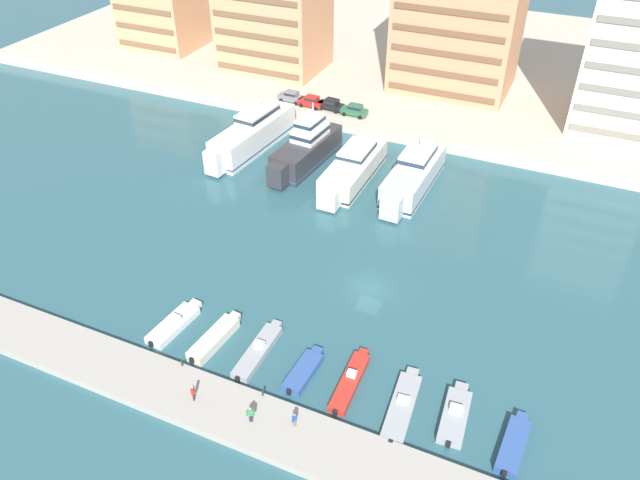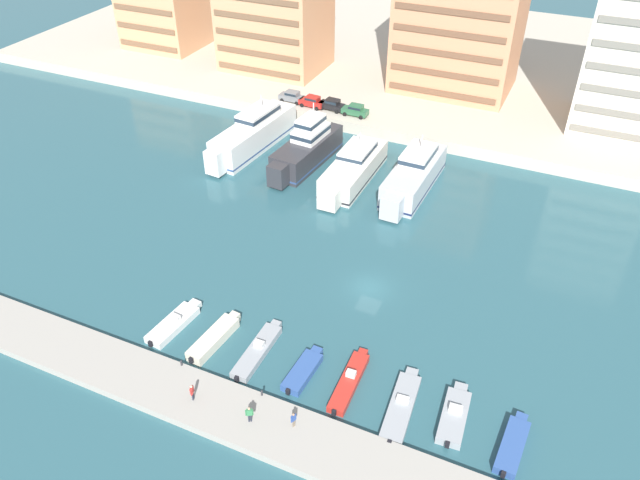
{
  "view_description": "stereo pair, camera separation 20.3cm",
  "coord_description": "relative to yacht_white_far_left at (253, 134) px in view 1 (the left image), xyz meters",
  "views": [
    {
      "loc": [
        16.01,
        -48.62,
        44.04
      ],
      "look_at": [
        -7.05,
        2.64,
        2.5
      ],
      "focal_mm": 35.0,
      "sensor_mm": 36.0,
      "label": 1
    },
    {
      "loc": [
        16.19,
        -48.54,
        44.04
      ],
      "look_at": [
        -7.05,
        2.64,
        2.5
      ],
      "focal_mm": 35.0,
      "sensor_mm": 36.0,
      "label": 2
    }
  ],
  "objects": [
    {
      "name": "motorboat_red_center",
      "position": [
        29.97,
        -35.86,
        -1.96
      ],
      "size": [
        1.83,
        8.08,
        1.28
      ],
      "color": "red",
      "rests_on": "ground"
    },
    {
      "name": "motorboat_grey_center_right",
      "position": [
        35.12,
        -36.56,
        -1.97
      ],
      "size": [
        2.56,
        8.62,
        1.1
      ],
      "color": "#9EA3A8",
      "rests_on": "ground"
    },
    {
      "name": "car_grey_far_left",
      "position": [
        -0.32,
        13.4,
        0.5
      ],
      "size": [
        4.15,
        2.02,
        1.8
      ],
      "color": "slate",
      "rests_on": "quay_promenade"
    },
    {
      "name": "apartment_block_left",
      "position": [
        -9.86,
        26.23,
        10.32
      ],
      "size": [
        17.67,
        13.51,
        23.48
      ],
      "color": "tan",
      "rests_on": "quay_promenade"
    },
    {
      "name": "ground_plane",
      "position": [
        26.91,
        -22.66,
        -2.34
      ],
      "size": [
        400.0,
        400.0,
        0.0
      ],
      "primitive_type": "plane",
      "color": "#2D5B66"
    },
    {
      "name": "apartment_block_mid_left",
      "position": [
        21.72,
        30.3,
        12.63
      ],
      "size": [
        19.38,
        14.7,
        28.11
      ],
      "color": "tan",
      "rests_on": "quay_promenade"
    },
    {
      "name": "pedestrian_near_edge",
      "position": [
        27.69,
        -42.53,
        -0.62
      ],
      "size": [
        0.34,
        0.6,
        1.61
      ],
      "color": "#7A6B56",
      "rests_on": "pier_dock"
    },
    {
      "name": "pedestrian_far_side",
      "position": [
        24.14,
        -43.61,
        -0.53
      ],
      "size": [
        0.59,
        0.46,
        1.76
      ],
      "color": "#282D3D",
      "rests_on": "pier_dock"
    },
    {
      "name": "motorboat_blue_right",
      "position": [
        44.64,
        -36.61,
        -1.92
      ],
      "size": [
        2.08,
        6.63,
        0.87
      ],
      "color": "#33569E",
      "rests_on": "ground"
    },
    {
      "name": "yacht_silver_center_left",
      "position": [
        24.92,
        -1.32,
        -0.24
      ],
      "size": [
        4.93,
        17.54,
        6.95
      ],
      "color": "silver",
      "rests_on": "ground"
    },
    {
      "name": "yacht_white_far_left",
      "position": [
        0.0,
        0.0,
        0.0
      ],
      "size": [
        5.77,
        19.83,
        7.4
      ],
      "color": "white",
      "rests_on": "ground"
    },
    {
      "name": "car_green_center_left",
      "position": [
        10.98,
        12.81,
        0.5
      ],
      "size": [
        4.14,
        1.99,
        1.8
      ],
      "color": "#2D6642",
      "rests_on": "quay_promenade"
    },
    {
      "name": "pedestrian_mid_deck",
      "position": [
        18.49,
        -43.62,
        -0.54
      ],
      "size": [
        0.38,
        0.65,
        1.75
      ],
      "color": "#282D3D",
      "rests_on": "pier_dock"
    },
    {
      "name": "motorboat_white_far_left",
      "position": [
        11.21,
        -36.22,
        -1.93
      ],
      "size": [
        2.62,
        7.25,
        1.29
      ],
      "color": "white",
      "rests_on": "ground"
    },
    {
      "name": "motorboat_cream_left",
      "position": [
        16.03,
        -36.4,
        -1.81
      ],
      "size": [
        2.31,
        7.36,
        1.07
      ],
      "color": "beige",
      "rests_on": "ground"
    },
    {
      "name": "yacht_charcoal_left",
      "position": [
        9.11,
        -0.91,
        0.07
      ],
      "size": [
        5.5,
        16.46,
        8.45
      ],
      "color": "#333338",
      "rests_on": "ground"
    },
    {
      "name": "motorboat_grey_mid_right",
      "position": [
        39.55,
        -35.66,
        -1.9
      ],
      "size": [
        2.49,
        6.88,
        1.34
      ],
      "color": "#9EA3A8",
      "rests_on": "ground"
    },
    {
      "name": "motorboat_grey_mid_left",
      "position": [
        20.59,
        -35.99,
        -1.95
      ],
      "size": [
        1.8,
        8.29,
        1.21
      ],
      "color": "#9EA3A8",
      "rests_on": "ground"
    },
    {
      "name": "yacht_ivory_mid_left",
      "position": [
        16.8,
        -2.45,
        -0.56
      ],
      "size": [
        4.72,
        17.29,
        6.17
      ],
      "color": "silver",
      "rests_on": "ground"
    },
    {
      "name": "bollard_west_mid",
      "position": [
        23.7,
        -40.77,
        -1.25
      ],
      "size": [
        0.2,
        0.2,
        0.61
      ],
      "color": "#2D2D33",
      "rests_on": "pier_dock"
    },
    {
      "name": "bollard_west",
      "position": [
        15.31,
        -40.77,
        -1.25
      ],
      "size": [
        0.2,
        0.2,
        0.61
      ],
      "color": "#2D2D33",
      "rests_on": "pier_dock"
    },
    {
      "name": "motorboat_blue_center_left",
      "position": [
        25.64,
        -36.49,
        -1.96
      ],
      "size": [
        2.03,
        6.09,
        0.83
      ],
      "color": "#33569E",
      "rests_on": "ground"
    },
    {
      "name": "car_red_left",
      "position": [
        3.49,
        12.97,
        0.5
      ],
      "size": [
        4.22,
        2.18,
        1.8
      ],
      "color": "red",
      "rests_on": "quay_promenade"
    },
    {
      "name": "car_black_mid_left",
      "position": [
        6.83,
        13.22,
        0.5
      ],
      "size": [
        4.23,
        2.2,
        1.8
      ],
      "color": "black",
      "rests_on": "quay_promenade"
    },
    {
      "name": "pier_dock",
      "position": [
        26.91,
        -43.32,
        -1.96
      ],
      "size": [
        120.0,
        5.59,
        0.76
      ],
      "primitive_type": "cube",
      "color": "#A8A399",
      "rests_on": "ground"
    },
    {
      "name": "quay_promenade",
      "position": [
        26.91,
        45.22,
        -1.41
      ],
      "size": [
        180.0,
        70.0,
        1.87
      ],
      "primitive_type": "cube",
      "color": "beige",
      "rests_on": "ground"
    }
  ]
}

